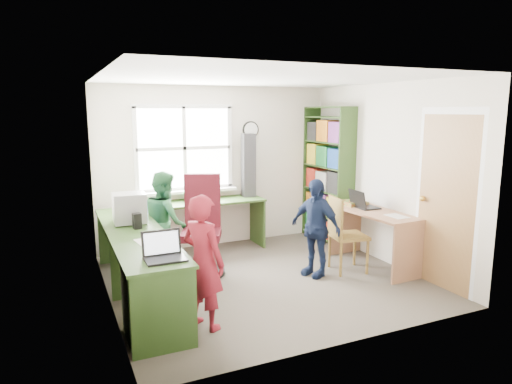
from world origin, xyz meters
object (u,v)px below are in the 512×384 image
(person_red, at_px, (203,262))
(potted_plant, at_px, (190,191))
(swivel_chair, at_px, (202,231))
(person_navy, at_px, (315,228))
(wooden_chair, at_px, (343,231))
(bookshelf, at_px, (328,178))
(laptop_left, at_px, (164,252))
(crt_monitor, at_px, (130,208))
(cd_tower, at_px, (248,165))
(laptop_right, at_px, (362,204))
(l_desk, at_px, (162,266))
(right_desk, at_px, (376,226))
(person_green, at_px, (165,222))

(person_red, bearing_deg, potted_plant, -44.41)
(potted_plant, bearing_deg, swivel_chair, -96.29)
(person_navy, bearing_deg, wooden_chair, 64.11)
(bookshelf, relative_size, laptop_left, 5.96)
(crt_monitor, distance_m, cd_tower, 2.18)
(laptop_right, distance_m, cd_tower, 1.80)
(l_desk, height_order, laptop_right, laptop_right)
(right_desk, bearing_deg, person_navy, 175.65)
(right_desk, relative_size, person_navy, 1.08)
(bookshelf, distance_m, laptop_left, 3.74)
(swivel_chair, xyz_separation_m, crt_monitor, (-0.89, -0.08, 0.39))
(right_desk, distance_m, laptop_right, 0.35)
(crt_monitor, distance_m, laptop_right, 3.02)
(wooden_chair, relative_size, person_navy, 0.79)
(crt_monitor, xyz_separation_m, person_red, (0.45, -1.37, -0.28))
(cd_tower, bearing_deg, person_green, -149.80)
(bookshelf, distance_m, person_green, 2.71)
(swivel_chair, distance_m, person_green, 0.49)
(l_desk, xyz_separation_m, bookshelf, (2.96, 1.47, 0.55))
(crt_monitor, relative_size, person_green, 0.29)
(crt_monitor, bearing_deg, l_desk, -74.25)
(right_desk, relative_size, crt_monitor, 3.51)
(laptop_right, bearing_deg, person_red, 113.25)
(l_desk, bearing_deg, person_navy, 5.28)
(laptop_right, xyz_separation_m, person_green, (-2.51, 0.71, -0.16))
(wooden_chair, bearing_deg, person_green, 165.65)
(cd_tower, relative_size, person_red, 0.74)
(laptop_left, relative_size, potted_plant, 1.08)
(person_green, xyz_separation_m, person_navy, (1.66, -0.91, -0.04))
(crt_monitor, height_order, laptop_left, crt_monitor)
(laptop_left, xyz_separation_m, person_green, (0.41, 1.75, -0.16))
(l_desk, bearing_deg, bookshelf, 26.43)
(bookshelf, distance_m, wooden_chair, 1.53)
(swivel_chair, xyz_separation_m, cd_tower, (1.03, 0.91, 0.69))
(laptop_left, bearing_deg, person_red, 8.39)
(wooden_chair, bearing_deg, laptop_right, 37.43)
(person_green, bearing_deg, person_navy, -118.79)
(cd_tower, bearing_deg, crt_monitor, -147.58)
(person_red, relative_size, person_green, 1.00)
(bookshelf, bearing_deg, l_desk, -153.57)
(laptop_left, height_order, potted_plant, potted_plant)
(swivel_chair, relative_size, person_navy, 1.02)
(swivel_chair, distance_m, cd_tower, 1.54)
(right_desk, relative_size, person_red, 1.02)
(l_desk, relative_size, person_green, 2.28)
(laptop_left, xyz_separation_m, cd_tower, (1.86, 2.42, 0.42))
(laptop_right, bearing_deg, right_desk, -163.33)
(l_desk, relative_size, bookshelf, 1.40)
(potted_plant, xyz_separation_m, person_green, (-0.51, -0.63, -0.27))
(cd_tower, xyz_separation_m, person_navy, (0.22, -1.59, -0.61))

